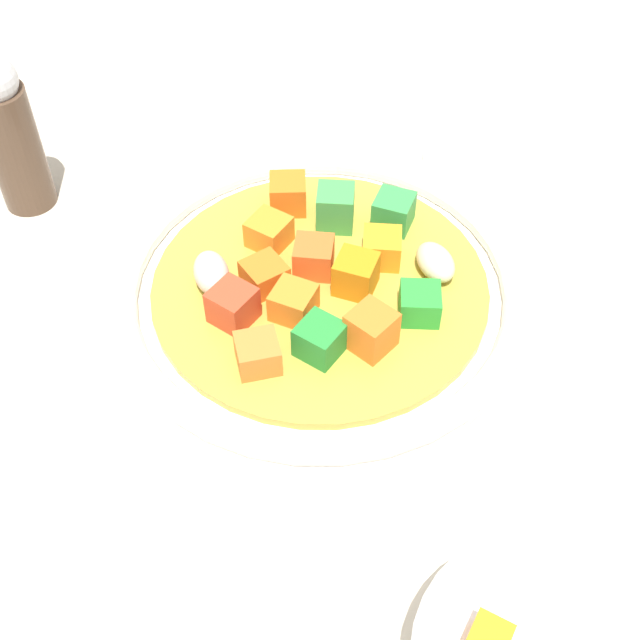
% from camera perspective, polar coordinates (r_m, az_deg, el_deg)
% --- Properties ---
extents(ground_plane, '(1.40, 1.40, 0.02)m').
position_cam_1_polar(ground_plane, '(0.41, 0.00, -3.59)').
color(ground_plane, '#BAB2A0').
extents(soup_bowl_main, '(0.18, 0.18, 0.07)m').
position_cam_1_polar(soup_bowl_main, '(0.38, 0.00, 0.23)').
color(soup_bowl_main, white).
rests_on(soup_bowl_main, ground_plane).
extents(spoon, '(0.04, 0.20, 0.01)m').
position_cam_1_polar(spoon, '(0.51, 6.70, 10.97)').
color(spoon, silver).
rests_on(spoon, ground_plane).
extents(pepper_shaker, '(0.03, 0.03, 0.09)m').
position_cam_1_polar(pepper_shaker, '(0.48, -20.15, 11.66)').
color(pepper_shaker, '#4C3828').
rests_on(pepper_shaker, ground_plane).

